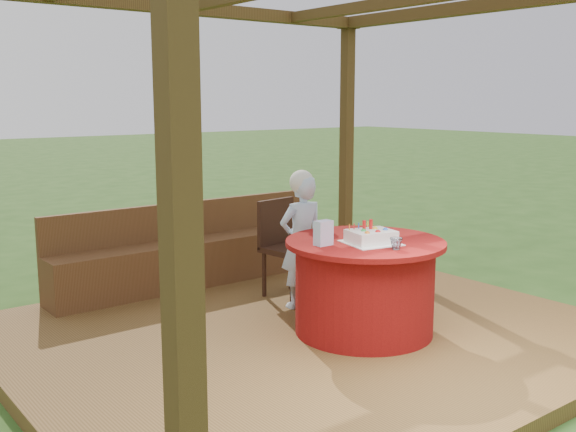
# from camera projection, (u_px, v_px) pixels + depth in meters

# --- Properties ---
(ground) EXTENTS (60.00, 60.00, 0.00)m
(ground) POSITION_uv_depth(u_px,v_px,m) (307.00, 343.00, 5.40)
(ground) COLOR #284D19
(ground) RESTS_ON ground
(deck) EXTENTS (4.50, 4.00, 0.12)m
(deck) POSITION_uv_depth(u_px,v_px,m) (307.00, 336.00, 5.39)
(deck) COLOR brown
(deck) RESTS_ON ground
(pergola) EXTENTS (4.50, 4.00, 2.72)m
(pergola) POSITION_uv_depth(u_px,v_px,m) (309.00, 34.00, 4.98)
(pergola) COLOR brown
(pergola) RESTS_ON deck
(bench) EXTENTS (3.00, 0.42, 0.80)m
(bench) POSITION_uv_depth(u_px,v_px,m) (198.00, 257.00, 6.67)
(bench) COLOR brown
(bench) RESTS_ON deck
(table) EXTENTS (1.23, 1.23, 0.74)m
(table) POSITION_uv_depth(u_px,v_px,m) (364.00, 286.00, 5.24)
(table) COLOR maroon
(table) RESTS_ON deck
(chair) EXTENTS (0.50, 0.50, 0.89)m
(chair) POSITION_uv_depth(u_px,v_px,m) (285.00, 242.00, 6.23)
(chair) COLOR #321A10
(chair) RESTS_ON deck
(elderly_woman) EXTENTS (0.45, 0.33, 1.21)m
(elderly_woman) POSITION_uv_depth(u_px,v_px,m) (302.00, 238.00, 5.85)
(elderly_woman) COLOR #9EC4EB
(elderly_woman) RESTS_ON deck
(birthday_cake) EXTENTS (0.44, 0.44, 0.17)m
(birthday_cake) POSITION_uv_depth(u_px,v_px,m) (371.00, 237.00, 5.06)
(birthday_cake) COLOR white
(birthday_cake) RESTS_ON table
(gift_bag) EXTENTS (0.13, 0.08, 0.19)m
(gift_bag) POSITION_uv_depth(u_px,v_px,m) (323.00, 233.00, 4.99)
(gift_bag) COLOR #EC99C9
(gift_bag) RESTS_ON table
(drinking_glass) EXTENTS (0.12, 0.12, 0.09)m
(drinking_glass) POSITION_uv_depth(u_px,v_px,m) (396.00, 244.00, 4.86)
(drinking_glass) COLOR white
(drinking_glass) RESTS_ON table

